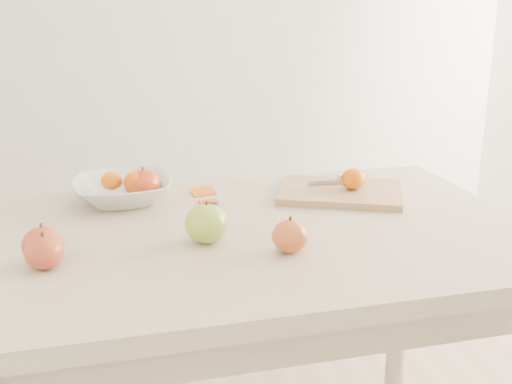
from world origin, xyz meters
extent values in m
cube|color=beige|center=(0.00, 0.00, 0.73)|extent=(1.20, 0.80, 0.04)
cylinder|color=#BCAA8E|center=(-0.54, 0.34, 0.35)|extent=(0.06, 0.06, 0.71)
cylinder|color=#BCAA8E|center=(0.54, 0.34, 0.35)|extent=(0.06, 0.06, 0.71)
cube|color=tan|center=(0.26, 0.18, 0.76)|extent=(0.37, 0.33, 0.02)
ellipsoid|color=#D84B07|center=(0.29, 0.17, 0.80)|extent=(0.06, 0.06, 0.05)
imported|color=silver|center=(-0.29, 0.27, 0.78)|extent=(0.24, 0.24, 0.06)
ellipsoid|color=orange|center=(-0.31, 0.28, 0.81)|extent=(0.05, 0.05, 0.05)
ellipsoid|color=#E55108|center=(-0.26, 0.25, 0.81)|extent=(0.05, 0.05, 0.05)
cube|color=#DA590F|center=(-0.08, 0.28, 0.75)|extent=(0.07, 0.05, 0.01)
cube|color=#C3470D|center=(-0.08, 0.21, 0.75)|extent=(0.05, 0.04, 0.01)
cube|color=white|center=(0.32, 0.26, 0.78)|extent=(0.08, 0.03, 0.01)
cube|color=#3D3F45|center=(0.24, 0.23, 0.78)|extent=(0.10, 0.03, 0.00)
ellipsoid|color=olive|center=(-0.13, -0.05, 0.79)|extent=(0.09, 0.09, 0.08)
ellipsoid|color=maroon|center=(-0.46, -0.07, 0.79)|extent=(0.08, 0.08, 0.07)
ellipsoid|color=maroon|center=(0.02, -0.14, 0.78)|extent=(0.07, 0.07, 0.07)
ellipsoid|color=maroon|center=(-0.45, -0.10, 0.78)|extent=(0.07, 0.07, 0.07)
ellipsoid|color=#9E110B|center=(-0.23, 0.26, 0.79)|extent=(0.09, 0.09, 0.08)
camera|label=1|loc=(-0.35, -1.29, 1.26)|focal=45.00mm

